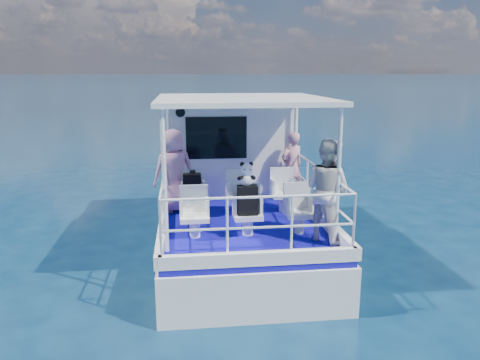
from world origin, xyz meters
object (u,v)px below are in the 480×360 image
object	(u,v)px
backpack_center	(247,200)
panda	(247,174)
passenger_port_fwd	(174,171)
passenger_stbd_aft	(327,190)

from	to	relation	value
backpack_center	panda	xyz separation A→B (m)	(-0.01, 0.02, 0.45)
passenger_port_fwd	backpack_center	distance (m)	2.05
passenger_port_fwd	backpack_center	world-z (taller)	passenger_port_fwd
backpack_center	panda	world-z (taller)	panda
passenger_port_fwd	passenger_stbd_aft	xyz separation A→B (m)	(2.50, -1.95, 0.02)
passenger_port_fwd	passenger_stbd_aft	size ratio (longest dim) A/B	0.97
backpack_center	passenger_stbd_aft	bearing A→B (deg)	-14.42
passenger_port_fwd	panda	bearing A→B (deg)	110.09
passenger_stbd_aft	backpack_center	distance (m)	1.32
passenger_port_fwd	backpack_center	size ratio (longest dim) A/B	3.31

